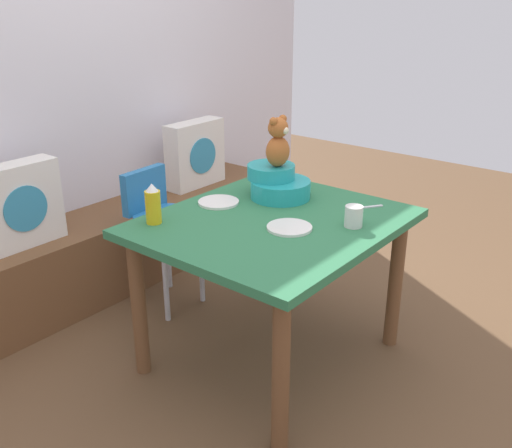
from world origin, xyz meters
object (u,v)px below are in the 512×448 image
at_px(highchair, 162,219).
at_px(infant_seat_teal, 277,183).
at_px(ketchup_bottle, 153,205).
at_px(dinner_plate_far, 289,227).
at_px(dinner_plate_near, 218,202).
at_px(pillow_floral_left, 18,206).
at_px(pillow_floral_right, 195,154).
at_px(teddy_bear, 278,143).
at_px(coffee_mug, 354,216).
at_px(dining_table, 273,240).

distance_m(highchair, infant_seat_teal, 0.73).
bearing_deg(infant_seat_teal, ketchup_bottle, 160.93).
bearing_deg(dinner_plate_far, dinner_plate_near, 84.31).
bearing_deg(dinner_plate_far, infant_seat_teal, 44.15).
relative_size(pillow_floral_left, dinner_plate_near, 2.20).
height_order(pillow_floral_right, dinner_plate_far, pillow_floral_right).
height_order(teddy_bear, dinner_plate_far, teddy_bear).
bearing_deg(dinner_plate_near, pillow_floral_right, 50.04).
distance_m(infant_seat_teal, dinner_plate_far, 0.43).
distance_m(pillow_floral_right, infant_seat_teal, 1.17).
distance_m(pillow_floral_left, dinner_plate_near, 1.05).
bearing_deg(pillow_floral_right, ketchup_bottle, -143.04).
bearing_deg(highchair, dinner_plate_near, -96.18).
distance_m(infant_seat_teal, coffee_mug, 0.51).
xyz_separation_m(pillow_floral_left, dinner_plate_near, (0.55, -0.89, 0.07)).
xyz_separation_m(pillow_floral_left, coffee_mug, (0.71, -1.56, 0.11)).
relative_size(pillow_floral_left, highchair, 0.56).
xyz_separation_m(ketchup_bottle, coffee_mug, (0.53, -0.72, -0.04)).
bearing_deg(dining_table, pillow_floral_left, 114.20).
distance_m(dining_table, ketchup_bottle, 0.57).
relative_size(highchair, dinner_plate_far, 3.95).
relative_size(teddy_bear, dinner_plate_near, 1.25).
distance_m(pillow_floral_right, dinner_plate_far, 1.57).
relative_size(pillow_floral_left, coffee_mug, 3.67).
xyz_separation_m(pillow_floral_right, dining_table, (-0.75, -1.23, -0.05)).
xyz_separation_m(coffee_mug, dinner_plate_far, (-0.20, 0.20, -0.04)).
relative_size(pillow_floral_right, infant_seat_teal, 1.33).
bearing_deg(coffee_mug, dinner_plate_near, 103.23).
xyz_separation_m(coffee_mug, dinner_plate_near, (-0.16, 0.66, -0.04)).
xyz_separation_m(infant_seat_teal, dinner_plate_near, (-0.26, 0.17, -0.07)).
height_order(pillow_floral_left, dining_table, pillow_floral_left).
distance_m(pillow_floral_right, coffee_mug, 1.67).
bearing_deg(dining_table, pillow_floral_right, 58.74).
bearing_deg(dinner_plate_far, coffee_mug, -45.06).
bearing_deg(teddy_bear, dinner_plate_far, -135.90).
bearing_deg(infant_seat_teal, pillow_floral_right, 65.23).
xyz_separation_m(pillow_floral_right, dinner_plate_far, (-0.79, -1.35, 0.07)).
bearing_deg(teddy_bear, dinner_plate_near, 147.33).
height_order(highchair, infant_seat_teal, infant_seat_teal).
height_order(pillow_floral_left, pillow_floral_right, same).
distance_m(pillow_floral_right, ketchup_bottle, 1.41).
xyz_separation_m(highchair, dinner_plate_far, (-0.10, -0.94, 0.22)).
xyz_separation_m(infant_seat_teal, coffee_mug, (-0.10, -0.50, -0.02)).
bearing_deg(ketchup_bottle, dining_table, -46.21).
xyz_separation_m(pillow_floral_right, infant_seat_teal, (-0.49, -1.06, 0.13)).
distance_m(pillow_floral_right, highchair, 0.83).
bearing_deg(teddy_bear, ketchup_bottle, 160.88).
xyz_separation_m(pillow_floral_right, teddy_bear, (-0.49, -1.06, 0.34)).
distance_m(ketchup_bottle, dinner_plate_near, 0.38).
height_order(pillow_floral_right, dinner_plate_near, pillow_floral_right).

